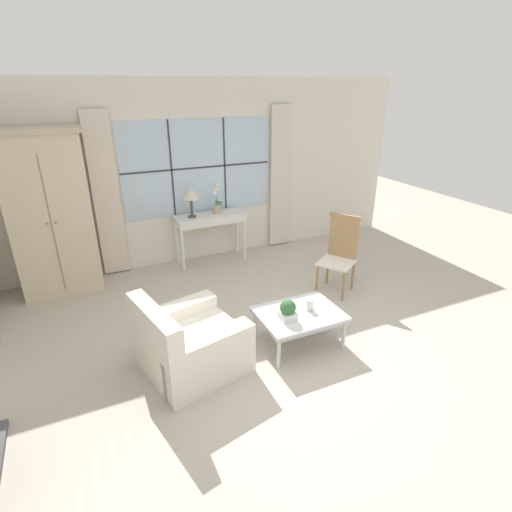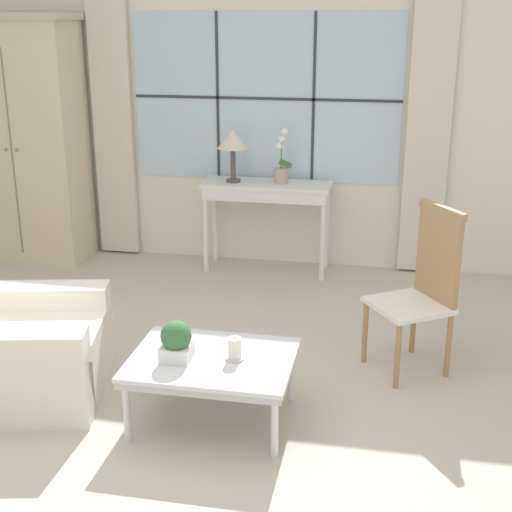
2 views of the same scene
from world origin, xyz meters
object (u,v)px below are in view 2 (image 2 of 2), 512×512
Objects in this scene: pillar_candle at (235,350)px; coffee_table at (212,364)px; potted_plant_small at (176,341)px; potted_orchid at (281,164)px; armchair_upholstered at (18,351)px; side_chair_wooden at (424,282)px; armoire at (26,140)px; table_lamp at (233,141)px; console_table at (267,194)px.

coffee_table is at bearing -179.95° from pillar_candle.
pillar_candle is (0.31, 0.06, -0.05)m from potted_plant_small.
armchair_upholstered is at bearing -115.66° from potted_orchid.
side_chair_wooden is (1.19, -1.68, -0.38)m from potted_orchid.
potted_orchid reaches higher than armchair_upholstered.
side_chair_wooden is 1.19× the size of coffee_table.
potted_orchid is 3.41× the size of pillar_candle.
armoire is 3.41m from potted_plant_small.
armoire is at bearing -178.92° from table_lamp.
coffee_table is 0.16m from pillar_candle.
armchair_upholstered reaches higher than pillar_candle.
console_table is 8.01× the size of pillar_candle.
table_lamp is 2.69m from coffee_table.
table_lamp is 2.69m from potted_plant_small.
armchair_upholstered is at bearing 176.30° from coffee_table.
console_table is at bearing 89.33° from potted_plant_small.
coffee_table is 3.96× the size of potted_plant_small.
armoire is 2.80m from armchair_upholstered.
potted_orchid is 2.85m from armchair_upholstered.
potted_plant_small is 1.64× the size of pillar_candle.
armoire reaches higher than console_table.
pillar_candle is at bearing -3.35° from armchair_upholstered.
potted_plant_small is (-0.03, -2.61, -0.20)m from console_table.
side_chair_wooden is 1.65m from potted_plant_small.
potted_orchid is 0.53× the size of coffee_table.
pillar_candle is (0.28, -2.55, -0.26)m from console_table.
pillar_candle is (1.36, -0.08, 0.18)m from armchair_upholstered.
side_chair_wooden is 7.72× the size of pillar_candle.
potted_plant_small is (-0.15, -2.63, -0.47)m from potted_orchid.
armoire is 3.91m from side_chair_wooden.
side_chair_wooden is 1.37m from pillar_candle.
armoire is 2.06× the size of side_chair_wooden.
armchair_upholstered reaches higher than console_table.
pillar_candle is (-1.03, -0.89, -0.14)m from side_chair_wooden.
pillar_candle is at bearing 0.05° from coffee_table.
potted_orchid reaches higher than pillar_candle.
console_table is 1.23× the size of coffee_table.
coffee_table is 6.49× the size of pillar_candle.
potted_orchid is 2.08× the size of potted_plant_small.
coffee_table is at bearing -46.48° from armoire.
armoire is at bearing 130.50° from potted_plant_small.
armchair_upholstered is 1.08m from potted_plant_small.
console_table is 0.29m from potted_orchid.
potted_orchid is at bearing 64.34° from armchair_upholstered.
armoire is 9.68× the size of potted_plant_small.
table_lamp is 0.97× the size of potted_orchid.
coffee_table is (0.15, -2.55, -0.36)m from console_table.
coffee_table is (-1.16, -0.89, -0.24)m from side_chair_wooden.
pillar_candle is at bearing -83.67° from console_table.
pillar_candle is (0.13, 0.00, 0.10)m from coffee_table.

